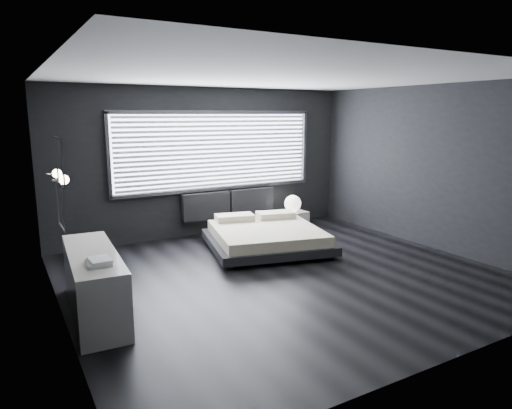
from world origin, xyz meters
TOP-DOWN VIEW (x-y plane):
  - room at (0.00, 0.00)m, footprint 6.04×6.00m
  - window at (0.20, 2.70)m, footprint 4.14×0.09m
  - headboard at (0.42, 2.64)m, footprint 1.96×0.16m
  - sconce_near at (-2.88, 0.05)m, footprint 0.18×0.11m
  - sconce_far at (-2.88, 0.65)m, footprint 0.18×0.11m
  - wall_art_upper at (-2.98, -0.55)m, footprint 0.01×0.48m
  - wall_art_lower at (-2.98, -0.30)m, footprint 0.01×0.48m
  - bed at (0.42, 1.25)m, footprint 2.32×2.25m
  - nightstand at (1.59, 2.23)m, footprint 0.67×0.58m
  - orb_lamp at (1.63, 2.21)m, footprint 0.34×0.34m
  - dresser at (-2.65, 0.01)m, footprint 0.65×1.91m
  - book_stack at (-2.66, -0.48)m, footprint 0.26×0.33m

SIDE VIEW (x-z plane):
  - nightstand at x=1.59m, z-range 0.00..0.36m
  - bed at x=0.42m, z-range -0.02..0.48m
  - dresser at x=-2.65m, z-range 0.00..0.75m
  - orb_lamp at x=1.63m, z-range 0.36..0.69m
  - headboard at x=0.42m, z-range 0.31..0.83m
  - book_stack at x=-2.66m, z-range 0.75..0.81m
  - wall_art_lower at x=-2.98m, z-range 1.14..1.62m
  - room at x=0.00m, z-range 0.00..2.80m
  - sconce_near at x=-2.88m, z-range 1.55..1.66m
  - sconce_far at x=-2.88m, z-range 1.55..1.66m
  - window at x=0.20m, z-range 0.85..2.37m
  - wall_art_upper at x=-2.98m, z-range 1.61..2.09m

